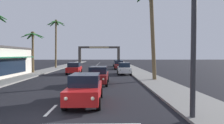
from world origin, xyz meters
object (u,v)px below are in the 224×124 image
(sedan_parked_far_kerb, at_px, (117,63))
(palm_left_third, at_px, (33,42))
(sedan_third_in_queue, at_px, (98,75))
(palm_right_second, at_px, (152,16))
(sedan_lead_at_stop_bar, at_px, (85,88))
(sedan_oncoming_far, at_px, (74,68))
(palm_left_farthest, at_px, (56,35))
(sedan_parked_nearest_kerb, at_px, (119,65))
(sedan_parked_mid_kerb, at_px, (124,68))
(town_gateway_arch, at_px, (99,52))

(sedan_parked_far_kerb, relative_size, palm_left_third, 0.70)
(sedan_third_in_queue, bearing_deg, palm_right_second, 23.00)
(sedan_lead_at_stop_bar, distance_m, palm_left_third, 21.41)
(palm_left_third, bearing_deg, sedan_lead_at_stop_bar, -61.46)
(sedan_oncoming_far, xyz_separation_m, palm_left_farthest, (-5.87, 12.14, 6.22))
(sedan_parked_nearest_kerb, bearing_deg, sedan_third_in_queue, -99.05)
(sedan_third_in_queue, relative_size, sedan_parked_nearest_kerb, 1.00)
(sedan_oncoming_far, relative_size, palm_left_farthest, 0.44)
(sedan_third_in_queue, distance_m, palm_right_second, 8.71)
(sedan_third_in_queue, height_order, sedan_parked_mid_kerb, same)
(town_gateway_arch, bearing_deg, sedan_parked_mid_kerb, -82.48)
(palm_left_farthest, xyz_separation_m, town_gateway_arch, (7.91, 26.89, -3.23))
(sedan_parked_mid_kerb, xyz_separation_m, palm_left_third, (-13.76, 1.94, 3.93))
(sedan_oncoming_far, bearing_deg, palm_left_third, 169.97)
(sedan_parked_mid_kerb, xyz_separation_m, town_gateway_arch, (-5.26, 39.83, 2.99))
(sedan_lead_at_stop_bar, height_order, palm_left_third, palm_left_third)
(sedan_third_in_queue, bearing_deg, sedan_lead_at_stop_bar, -93.39)
(sedan_parked_mid_kerb, bearing_deg, sedan_parked_far_kerb, 89.91)
(sedan_parked_mid_kerb, relative_size, palm_left_farthest, 0.44)
(sedan_parked_far_kerb, distance_m, palm_left_farthest, 15.59)
(sedan_oncoming_far, height_order, sedan_parked_far_kerb, same)
(palm_left_farthest, height_order, palm_right_second, palm_right_second)
(palm_left_third, bearing_deg, sedan_parked_mid_kerb, -8.02)
(sedan_parked_nearest_kerb, bearing_deg, palm_left_farthest, 169.83)
(palm_right_second, bearing_deg, sedan_lead_at_stop_bar, -122.34)
(sedan_parked_mid_kerb, distance_m, town_gateway_arch, 40.29)
(sedan_oncoming_far, bearing_deg, sedan_parked_mid_kerb, -6.23)
(palm_left_third, xyz_separation_m, palm_left_farthest, (0.59, 11.00, 2.30))
(sedan_parked_mid_kerb, height_order, palm_left_third, palm_left_third)
(sedan_parked_nearest_kerb, height_order, town_gateway_arch, town_gateway_arch)
(palm_left_farthest, bearing_deg, sedan_parked_mid_kerb, -44.49)
(palm_right_second, relative_size, town_gateway_arch, 0.71)
(sedan_parked_far_kerb, distance_m, palm_right_second, 26.24)
(palm_right_second, distance_m, town_gateway_arch, 47.52)
(sedan_parked_mid_kerb, bearing_deg, town_gateway_arch, 97.52)
(sedan_parked_far_kerb, bearing_deg, sedan_oncoming_far, -112.58)
(sedan_third_in_queue, height_order, sedan_parked_far_kerb, same)
(sedan_third_in_queue, bearing_deg, sedan_parked_mid_kerb, 70.69)
(town_gateway_arch, bearing_deg, sedan_lead_at_stop_bar, -88.42)
(sedan_parked_mid_kerb, relative_size, sedan_parked_far_kerb, 1.00)
(sedan_parked_far_kerb, relative_size, palm_left_farthest, 0.44)
(sedan_parked_nearest_kerb, bearing_deg, sedan_parked_mid_kerb, -89.44)
(sedan_parked_nearest_kerb, bearing_deg, sedan_lead_at_stop_bar, -97.56)
(sedan_lead_at_stop_bar, relative_size, sedan_parked_mid_kerb, 0.99)
(sedan_lead_at_stop_bar, height_order, sedan_parked_far_kerb, same)
(palm_right_second, bearing_deg, sedan_parked_nearest_kerb, 98.01)
(sedan_parked_far_kerb, bearing_deg, sedan_lead_at_stop_bar, -96.09)
(palm_left_farthest, bearing_deg, sedan_third_in_queue, -66.08)
(sedan_oncoming_far, bearing_deg, sedan_parked_nearest_kerb, 53.69)
(town_gateway_arch, bearing_deg, sedan_third_in_queue, -87.70)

